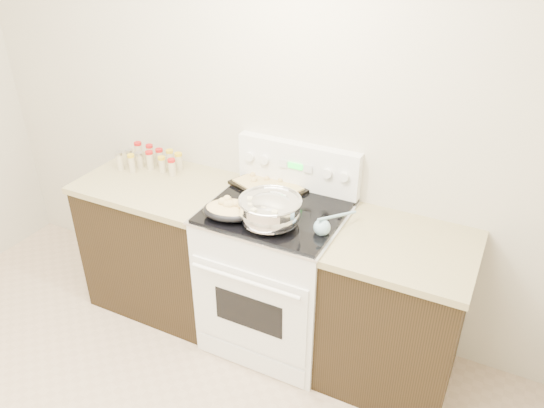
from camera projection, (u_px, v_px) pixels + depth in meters
The scene contains 9 objects.
counter_left at pixel (165, 242), 3.53m from camera, with size 0.93×0.67×0.92m.
counter_right at pixel (395, 313), 2.92m from camera, with size 0.73×0.67×0.92m.
kitchen_range at pixel (276, 273), 3.19m from camera, with size 0.78×0.73×1.22m.
mixing_bowl at pixel (270, 211), 2.78m from camera, with size 0.43×0.43×0.20m.
roasting_pan at pixel (231, 209), 2.86m from camera, with size 0.36×0.30×0.11m.
baking_sheet at pixel (267, 186), 3.16m from camera, with size 0.49×0.42×0.06m.
wooden_spoon at pixel (272, 202), 3.00m from camera, with size 0.21×0.21×0.04m.
blue_ladle at pixel (323, 226), 2.73m from camera, with size 0.15×0.28×0.11m.
spice_jars at pixel (151, 159), 3.43m from camera, with size 0.39×0.23×0.13m.
Camera 1 is at (1.47, -0.87, 2.45)m, focal length 35.00 mm.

